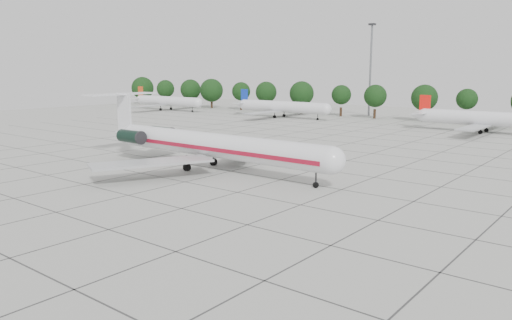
# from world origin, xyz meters

# --- Properties ---
(ground) EXTENTS (260.00, 260.00, 0.00)m
(ground) POSITION_xyz_m (0.00, 0.00, 0.00)
(ground) COLOR #ADADA6
(ground) RESTS_ON ground
(apron_joints) EXTENTS (170.00, 170.00, 0.02)m
(apron_joints) POSITION_xyz_m (0.00, 15.00, 0.01)
(apron_joints) COLOR #383838
(apron_joints) RESTS_ON ground
(main_airliner) EXTENTS (40.16, 31.57, 9.41)m
(main_airliner) POSITION_xyz_m (-11.91, 7.07, 3.32)
(main_airliner) COLOR silver
(main_airliner) RESTS_ON ground
(bg_airliner_a) EXTENTS (28.24, 27.20, 7.40)m
(bg_airliner_a) POSITION_xyz_m (-89.04, 68.84, 2.91)
(bg_airliner_a) COLOR silver
(bg_airliner_a) RESTS_ON ground
(bg_airliner_b) EXTENTS (28.24, 27.20, 7.40)m
(bg_airliner_b) POSITION_xyz_m (-45.70, 71.51, 2.91)
(bg_airliner_b) COLOR silver
(bg_airliner_b) RESTS_ON ground
(bg_airliner_c) EXTENTS (28.24, 27.20, 7.40)m
(bg_airliner_c) POSITION_xyz_m (7.31, 69.84, 2.91)
(bg_airliner_c) COLOR silver
(bg_airliner_c) RESTS_ON ground
(tree_line) EXTENTS (249.86, 8.44, 10.22)m
(tree_line) POSITION_xyz_m (-11.68, 85.00, 5.98)
(tree_line) COLOR #332114
(tree_line) RESTS_ON ground
(floodlight_mast) EXTENTS (1.60, 1.60, 25.45)m
(floodlight_mast) POSITION_xyz_m (-30.00, 92.00, 14.28)
(floodlight_mast) COLOR slate
(floodlight_mast) RESTS_ON ground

